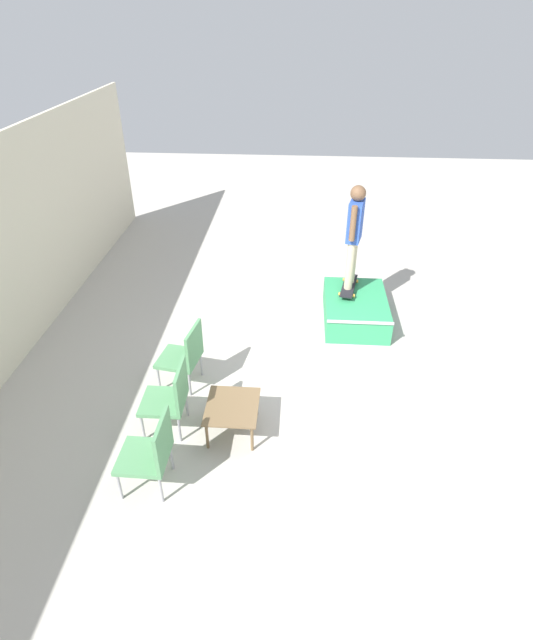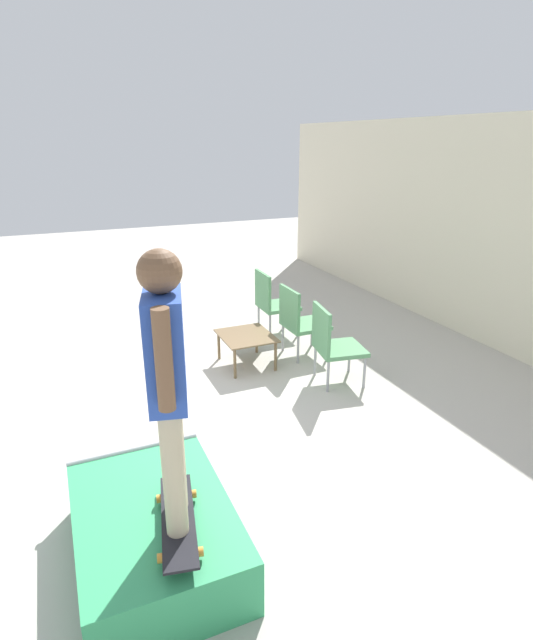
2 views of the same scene
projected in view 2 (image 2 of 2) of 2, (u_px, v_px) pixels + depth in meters
ground_plane at (170, 419)px, 5.08m from camera, size 24.00×24.00×0.00m
house_wall_back at (517, 240)px, 6.24m from camera, size 12.00×0.06×3.00m
skate_ramp_box at (155, 532)px, 3.34m from camera, size 1.45×0.99×0.43m
skateboard_on_ramp at (178, 519)px, 3.05m from camera, size 0.84×0.36×0.07m
person_skater at (167, 373)px, 2.72m from camera, size 0.56×0.28×1.67m
coffee_table at (246, 339)px, 6.19m from camera, size 0.71×0.63×0.40m
patio_chair_left at (272, 300)px, 7.15m from camera, size 0.53×0.53×0.93m
patio_chair_center at (299, 319)px, 6.41m from camera, size 0.53×0.53×0.93m
patio_chair_right at (333, 342)px, 5.69m from camera, size 0.60×0.60×0.93m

